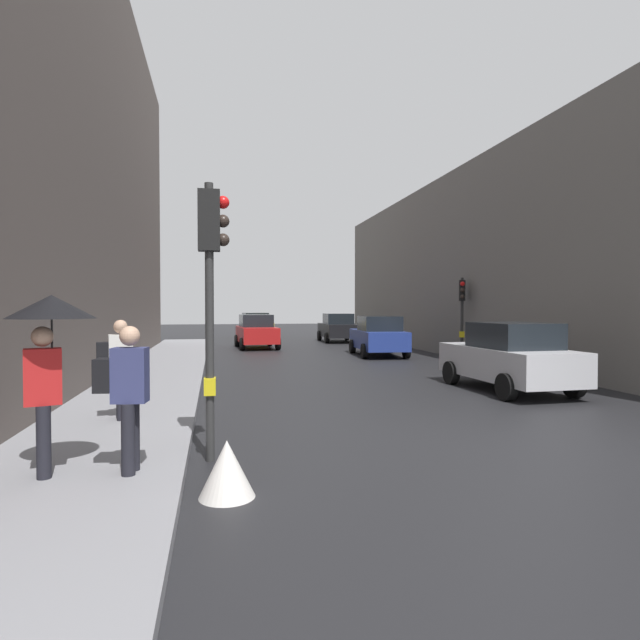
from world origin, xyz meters
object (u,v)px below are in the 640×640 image
(car_yellow_taxi, at_px, (256,325))
(pedestrian_with_black_backpack, at_px, (118,363))
(pedestrian_with_umbrella, at_px, (49,334))
(warning_sign_triangle, at_px, (227,469))
(traffic_light_near_left, at_px, (211,270))
(car_silver_hatchback, at_px, (509,357))
(pedestrian_with_grey_backpack, at_px, (126,390))
(car_blue_van, at_px, (378,336))
(traffic_light_mid_street, at_px, (462,303))
(car_dark_suv, at_px, (337,328))
(car_red_sedan, at_px, (256,331))

(car_yellow_taxi, relative_size, pedestrian_with_black_backpack, 2.45)
(pedestrian_with_umbrella, distance_m, warning_sign_triangle, 2.64)
(traffic_light_near_left, height_order, car_yellow_taxi, traffic_light_near_left)
(car_silver_hatchback, relative_size, pedestrian_with_grey_backpack, 2.40)
(car_blue_van, xyz_separation_m, pedestrian_with_black_backpack, (-8.78, -12.40, 0.29))
(pedestrian_with_umbrella, relative_size, warning_sign_triangle, 3.29)
(traffic_light_mid_street, xyz_separation_m, pedestrian_with_grey_backpack, (-10.87, -13.04, -1.15))
(car_silver_hatchback, bearing_deg, traffic_light_mid_street, 72.07)
(car_yellow_taxi, relative_size, car_dark_suv, 1.02)
(traffic_light_mid_street, distance_m, car_silver_hatchback, 7.94)
(car_dark_suv, xyz_separation_m, pedestrian_with_black_backpack, (-9.14, -21.83, 0.29))
(car_yellow_taxi, xyz_separation_m, car_dark_suv, (4.68, -5.02, 0.00))
(pedestrian_with_umbrella, xyz_separation_m, pedestrian_with_grey_backpack, (0.87, -0.08, -0.68))
(car_silver_hatchback, distance_m, pedestrian_with_black_backpack, 9.43)
(traffic_light_mid_street, distance_m, pedestrian_with_umbrella, 17.49)
(car_blue_van, bearing_deg, pedestrian_with_umbrella, -120.20)
(traffic_light_mid_street, relative_size, car_blue_van, 0.78)
(car_yellow_taxi, bearing_deg, pedestrian_with_umbrella, -98.90)
(pedestrian_with_umbrella, bearing_deg, pedestrian_with_black_backpack, 85.71)
(car_yellow_taxi, relative_size, warning_sign_triangle, 6.66)
(pedestrian_with_umbrella, bearing_deg, traffic_light_mid_street, 47.81)
(pedestrian_with_grey_backpack, bearing_deg, car_dark_suv, 71.22)
(traffic_light_mid_street, relative_size, warning_sign_triangle, 5.16)
(traffic_light_near_left, height_order, car_blue_van, traffic_light_near_left)
(car_red_sedan, relative_size, pedestrian_with_black_backpack, 2.43)
(car_dark_suv, height_order, car_blue_van, same)
(car_blue_van, bearing_deg, pedestrian_with_black_backpack, -125.31)
(car_red_sedan, bearing_deg, pedestrian_with_umbrella, -100.94)
(pedestrian_with_umbrella, bearing_deg, car_red_sedan, 79.06)
(car_red_sedan, xyz_separation_m, pedestrian_with_black_backpack, (-3.81, -17.85, 0.29))
(traffic_light_near_left, bearing_deg, pedestrian_with_grey_backpack, -139.87)
(pedestrian_with_black_backpack, bearing_deg, pedestrian_with_grey_backpack, -78.55)
(traffic_light_mid_street, bearing_deg, warning_sign_triangle, -125.37)
(car_silver_hatchback, relative_size, car_blue_van, 0.98)
(pedestrian_with_grey_backpack, height_order, pedestrian_with_black_backpack, same)
(car_yellow_taxi, relative_size, pedestrian_with_umbrella, 2.02)
(traffic_light_mid_street, height_order, pedestrian_with_grey_backpack, traffic_light_mid_street)
(car_silver_hatchback, relative_size, warning_sign_triangle, 6.54)
(traffic_light_mid_street, distance_m, car_dark_suv, 12.28)
(car_red_sedan, distance_m, pedestrian_with_grey_backpack, 21.26)
(car_silver_hatchback, height_order, pedestrian_with_black_backpack, pedestrian_with_black_backpack)
(warning_sign_triangle, bearing_deg, pedestrian_with_black_backpack, 115.60)
(pedestrian_with_umbrella, bearing_deg, car_blue_van, 59.80)
(car_silver_hatchback, distance_m, car_dark_suv, 19.39)
(car_dark_suv, height_order, pedestrian_with_black_backpack, pedestrian_with_black_backpack)
(traffic_light_mid_street, xyz_separation_m, warning_sign_triangle, (-9.69, -13.66, -1.99))
(car_silver_hatchback, height_order, pedestrian_with_umbrella, pedestrian_with_umbrella)
(car_red_sedan, distance_m, warning_sign_triangle, 21.74)
(car_dark_suv, relative_size, warning_sign_triangle, 6.55)
(traffic_light_mid_street, xyz_separation_m, car_silver_hatchback, (-2.40, -7.43, -1.44))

